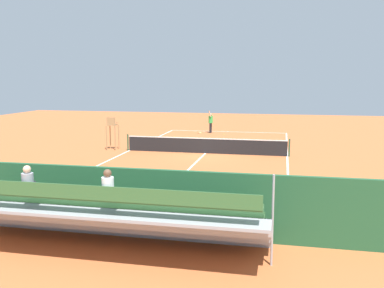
# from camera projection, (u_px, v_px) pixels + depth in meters

# --- Properties ---
(ground_plane) EXTENTS (60.00, 60.00, 0.00)m
(ground_plane) POSITION_uv_depth(u_px,v_px,m) (205.00, 153.00, 26.71)
(ground_plane) COLOR #BC6033
(court_line_markings) EXTENTS (10.10, 22.20, 0.01)m
(court_line_markings) POSITION_uv_depth(u_px,v_px,m) (205.00, 153.00, 26.74)
(court_line_markings) COLOR white
(court_line_markings) RESTS_ON ground
(tennis_net) EXTENTS (10.30, 0.10, 1.07)m
(tennis_net) POSITION_uv_depth(u_px,v_px,m) (205.00, 145.00, 26.63)
(tennis_net) COLOR black
(tennis_net) RESTS_ON ground
(backdrop_wall) EXTENTS (18.00, 0.16, 2.00)m
(backdrop_wall) POSITION_uv_depth(u_px,v_px,m) (124.00, 200.00, 13.03)
(backdrop_wall) COLOR #235633
(backdrop_wall) RESTS_ON ground
(bleacher_stand) EXTENTS (9.06, 2.40, 2.48)m
(bleacher_stand) POSITION_uv_depth(u_px,v_px,m) (102.00, 216.00, 11.74)
(bleacher_stand) COLOR #9EA0A5
(bleacher_stand) RESTS_ON ground
(umpire_chair) EXTENTS (0.67, 0.67, 2.14)m
(umpire_chair) POSITION_uv_depth(u_px,v_px,m) (112.00, 130.00, 27.88)
(umpire_chair) COLOR #A88456
(umpire_chair) RESTS_ON ground
(courtside_bench) EXTENTS (1.80, 0.40, 0.93)m
(courtside_bench) POSITION_uv_depth(u_px,v_px,m) (240.00, 214.00, 13.08)
(courtside_bench) COLOR #9E754C
(courtside_bench) RESTS_ON ground
(equipment_bag) EXTENTS (0.90, 0.36, 0.36)m
(equipment_bag) POSITION_uv_depth(u_px,v_px,m) (178.00, 223.00, 13.41)
(equipment_bag) COLOR #334C8C
(equipment_bag) RESTS_ON ground
(tennis_player) EXTENTS (0.42, 0.55, 1.93)m
(tennis_player) POSITION_uv_depth(u_px,v_px,m) (211.00, 121.00, 36.41)
(tennis_player) COLOR black
(tennis_player) RESTS_ON ground
(tennis_racket) EXTENTS (0.38, 0.59, 0.03)m
(tennis_racket) POSITION_uv_depth(u_px,v_px,m) (200.00, 133.00, 36.48)
(tennis_racket) COLOR black
(tennis_racket) RESTS_ON ground
(tennis_ball_near) EXTENTS (0.07, 0.07, 0.07)m
(tennis_ball_near) POSITION_uv_depth(u_px,v_px,m) (175.00, 137.00, 34.02)
(tennis_ball_near) COLOR #CCDB33
(tennis_ball_near) RESTS_ON ground
(tennis_ball_far) EXTENTS (0.07, 0.07, 0.07)m
(tennis_ball_far) POSITION_uv_depth(u_px,v_px,m) (224.00, 134.00, 35.27)
(tennis_ball_far) COLOR #CCDB33
(tennis_ball_far) RESTS_ON ground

